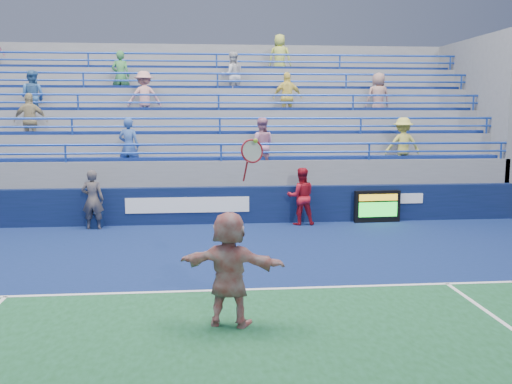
{
  "coord_description": "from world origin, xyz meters",
  "views": [
    {
      "loc": [
        -0.56,
        -10.21,
        3.3
      ],
      "look_at": [
        0.64,
        2.5,
        1.5
      ],
      "focal_mm": 40.0,
      "sensor_mm": 36.0,
      "label": 1
    }
  ],
  "objects": [
    {
      "name": "ball_girl",
      "position": [
        2.3,
        6.07,
        0.84
      ],
      "size": [
        0.82,
        0.64,
        1.69
      ],
      "primitive_type": "imported",
      "rotation": [
        0.0,
        0.0,
        3.14
      ],
      "color": "#A41221",
      "rests_on": "ground"
    },
    {
      "name": "sponsor_wall",
      "position": [
        0.0,
        6.5,
        0.55
      ],
      "size": [
        18.0,
        0.32,
        1.1
      ],
      "color": "#091633",
      "rests_on": "ground"
    },
    {
      "name": "judge_chair",
      "position": [
        -3.64,
        6.2,
        0.24
      ],
      "size": [
        0.44,
        0.44,
        0.74
      ],
      "color": "#0D1C42",
      "rests_on": "ground"
    },
    {
      "name": "ground",
      "position": [
        0.0,
        0.0,
        0.0
      ],
      "size": [
        120.0,
        120.0,
        0.0
      ],
      "primitive_type": "plane",
      "color": "#333538"
    },
    {
      "name": "serve_speed_board",
      "position": [
        4.65,
        6.21,
        0.49
      ],
      "size": [
        1.4,
        0.23,
        0.97
      ],
      "color": "black",
      "rests_on": "ground"
    },
    {
      "name": "line_judge",
      "position": [
        -3.64,
        5.97,
        0.85
      ],
      "size": [
        0.66,
        0.46,
        1.7
      ],
      "primitive_type": "imported",
      "rotation": [
        0.0,
        0.0,
        3.05
      ],
      "color": "#131B35",
      "rests_on": "ground"
    },
    {
      "name": "bleacher_stand",
      "position": [
        -0.01,
        10.27,
        1.54
      ],
      "size": [
        18.0,
        5.6,
        6.13
      ],
      "color": "slate",
      "rests_on": "ground"
    },
    {
      "name": "tennis_player",
      "position": [
        -0.17,
        -1.7,
        0.91
      ],
      "size": [
        1.76,
        1.01,
        2.91
      ],
      "color": "silver",
      "rests_on": "ground"
    }
  ]
}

